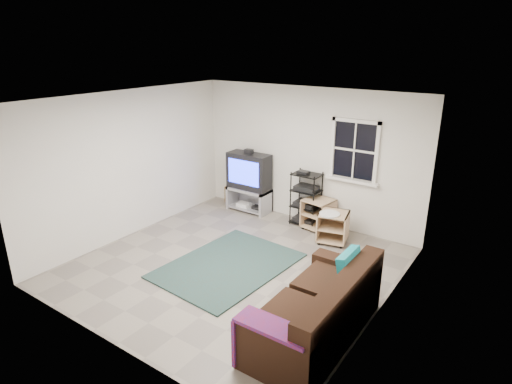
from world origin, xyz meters
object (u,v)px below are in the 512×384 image
Objects in this scene: av_rack at (306,202)px; side_table_right at (333,224)px; side_table_left at (320,213)px; tv_unit at (249,177)px; sofa at (318,312)px.

side_table_right is (0.76, -0.40, -0.14)m from av_rack.
av_rack is 0.87m from side_table_right.
av_rack is 1.80× the size of side_table_left.
side_table_left is at bearing 140.54° from side_table_right.
side_table_right is (2.07, -0.36, -0.40)m from tv_unit.
sofa is (3.04, -2.85, -0.40)m from tv_unit.
side_table_right is 2.68m from sofa.
av_rack reaches higher than sofa.
tv_unit is at bearing 136.80° from sofa.
side_table_left is (0.31, -0.03, -0.14)m from av_rack.
sofa reaches higher than side_table_right.
side_table_left is at bearing 0.36° from tv_unit.
side_table_right is at bearing -39.46° from side_table_left.
sofa is at bearing -59.09° from av_rack.
tv_unit reaches higher than side_table_right.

